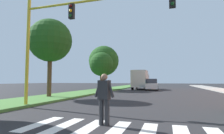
# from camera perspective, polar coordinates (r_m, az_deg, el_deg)

# --- Properties ---
(ground_plane) EXTENTS (140.00, 140.00, 0.00)m
(ground_plane) POSITION_cam_1_polar(r_m,az_deg,el_deg) (26.69, 14.83, -7.28)
(ground_plane) COLOR #262628
(crosswalk) EXTENTS (6.75, 2.20, 0.01)m
(crosswalk) POSITION_cam_1_polar(r_m,az_deg,el_deg) (5.58, 6.40, -19.39)
(crosswalk) COLOR silver
(crosswalk) RESTS_ON ground_plane
(median_strip) EXTENTS (3.93, 64.00, 0.15)m
(median_strip) POSITION_cam_1_polar(r_m,az_deg,el_deg) (26.31, -3.53, -7.30)
(median_strip) COLOR #477A38
(median_strip) RESTS_ON ground_plane
(tree_mid) EXTENTS (3.63, 3.63, 6.53)m
(tree_mid) POSITION_cam_1_polar(r_m,az_deg,el_deg) (16.36, -18.86, 7.84)
(tree_mid) COLOR #4C3823
(tree_mid) RESTS_ON median_strip
(tree_far) EXTENTS (3.33, 3.33, 5.27)m
(tree_far) POSITION_cam_1_polar(r_m,az_deg,el_deg) (25.29, -3.37, 0.87)
(tree_far) COLOR #4C3823
(tree_far) RESTS_ON median_strip
(tree_distant) EXTENTS (4.80, 4.80, 6.86)m
(tree_distant) POSITION_cam_1_polar(r_m,az_deg,el_deg) (28.99, -2.62, 1.94)
(tree_distant) COLOR #4C3823
(tree_distant) RESTS_ON median_strip
(traffic_light_gantry) EXTENTS (9.26, 0.30, 6.00)m
(traffic_light_gantry) POSITION_cam_1_polar(r_m,az_deg,el_deg) (9.96, -12.74, 12.82)
(traffic_light_gantry) COLOR gold
(traffic_light_gantry) RESTS_ON median_strip
(pedestrian_performer) EXTENTS (0.75, 0.30, 1.69)m
(pedestrian_performer) POSITION_cam_1_polar(r_m,az_deg,el_deg) (6.06, -2.48, -9.29)
(pedestrian_performer) COLOR #262628
(pedestrian_performer) RESTS_ON ground_plane
(sedan_midblock) EXTENTS (2.01, 4.20, 1.73)m
(sedan_midblock) POSITION_cam_1_polar(r_m,az_deg,el_deg) (28.69, 12.47, -5.51)
(sedan_midblock) COLOR silver
(sedan_midblock) RESTS_ON ground_plane
(truck_box_delivery) EXTENTS (2.40, 6.20, 3.10)m
(truck_box_delivery) POSITION_cam_1_polar(r_m,az_deg,el_deg) (30.87, 9.01, -3.91)
(truck_box_delivery) COLOR #B7B7BC
(truck_box_delivery) RESTS_ON ground_plane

